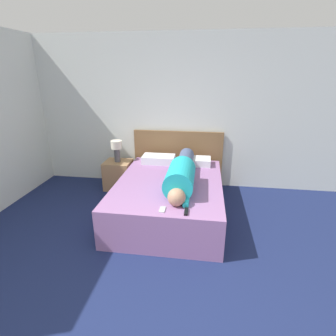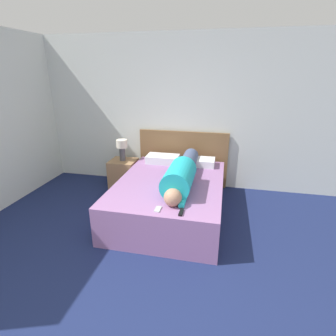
% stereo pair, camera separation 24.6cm
% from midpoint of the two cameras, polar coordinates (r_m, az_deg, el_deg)
% --- Properties ---
extents(wall_back, '(6.25, 0.06, 2.60)m').
position_cam_midpoint_polar(wall_back, '(4.66, 0.73, 11.76)').
color(wall_back, silver).
rests_on(wall_back, ground_plane).
extents(bed, '(1.47, 2.00, 0.52)m').
position_cam_midpoint_polar(bed, '(3.85, -1.52, -6.40)').
color(bed, '#936699').
rests_on(bed, ground_plane).
extents(headboard, '(1.59, 0.04, 1.00)m').
position_cam_midpoint_polar(headboard, '(4.77, 0.66, 2.12)').
color(headboard, brown).
rests_on(headboard, ground_plane).
extents(nightstand, '(0.46, 0.42, 0.50)m').
position_cam_midpoint_polar(nightstand, '(4.80, -12.17, -1.45)').
color(nightstand, '#A37A51').
rests_on(nightstand, ground_plane).
extents(table_lamp, '(0.19, 0.19, 0.38)m').
position_cam_midpoint_polar(table_lamp, '(4.64, -12.62, 4.24)').
color(table_lamp, '#4C4C51').
rests_on(table_lamp, nightstand).
extents(person_lying, '(0.37, 1.71, 0.37)m').
position_cam_midpoint_polar(person_lying, '(3.59, 1.06, -1.17)').
color(person_lying, tan).
rests_on(person_lying, bed).
extents(pillow_near_headboard, '(0.54, 0.32, 0.13)m').
position_cam_midpoint_polar(pillow_near_headboard, '(4.47, -3.64, 1.92)').
color(pillow_near_headboard, white).
rests_on(pillow_near_headboard, bed).
extents(pillow_second, '(0.51, 0.32, 0.11)m').
position_cam_midpoint_polar(pillow_second, '(4.39, 4.30, 1.48)').
color(pillow_second, white).
rests_on(pillow_second, bed).
extents(tv_remote, '(0.04, 0.15, 0.02)m').
position_cam_midpoint_polar(tv_remote, '(2.93, 1.56, -9.49)').
color(tv_remote, black).
rests_on(tv_remote, bed).
extents(cell_phone, '(0.06, 0.13, 0.01)m').
position_cam_midpoint_polar(cell_phone, '(2.99, -3.62, -9.04)').
color(cell_phone, '#B2B7BC').
rests_on(cell_phone, bed).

